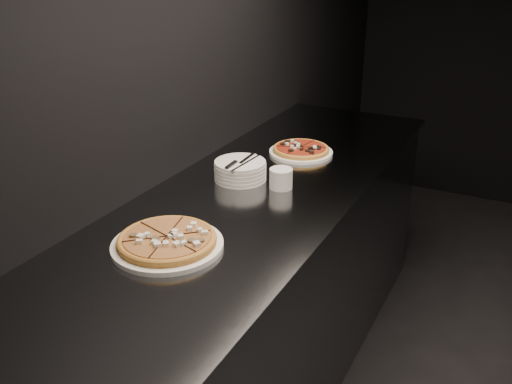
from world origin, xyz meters
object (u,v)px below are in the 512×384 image
at_px(cutlery, 240,162).
at_px(ramekin, 281,178).
at_px(pizza_mushroom, 167,241).
at_px(plate_stack, 240,170).
at_px(counter, 259,289).
at_px(pizza_tomato, 301,150).

xyz_separation_m(cutlery, ramekin, (0.17, 0.01, -0.04)).
xyz_separation_m(pizza_mushroom, plate_stack, (-0.07, 0.59, 0.02)).
height_order(counter, cutlery, cutlery).
xyz_separation_m(counter, pizza_mushroom, (-0.04, -0.54, 0.48)).
relative_size(counter, ramekin, 27.44).
height_order(counter, pizza_mushroom, pizza_mushroom).
xyz_separation_m(pizza_tomato, plate_stack, (-0.10, -0.39, 0.02)).
bearing_deg(cutlery, ramekin, 1.10).
height_order(cutlery, ramekin, cutlery).
xyz_separation_m(counter, ramekin, (0.07, 0.04, 0.50)).
xyz_separation_m(counter, cutlery, (-0.10, 0.03, 0.54)).
distance_m(pizza_mushroom, pizza_tomato, 0.98).
bearing_deg(cutlery, pizza_tomato, 74.82).
xyz_separation_m(plate_stack, cutlery, (0.01, -0.02, 0.04)).
distance_m(cutlery, ramekin, 0.18).
bearing_deg(ramekin, counter, -148.91).
height_order(pizza_tomato, ramekin, ramekin).
height_order(counter, pizza_tomato, pizza_tomato).
bearing_deg(pizza_mushroom, ramekin, 78.87).
height_order(pizza_mushroom, cutlery, cutlery).
bearing_deg(pizza_tomato, cutlery, -102.69).
bearing_deg(pizza_mushroom, counter, 85.39).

